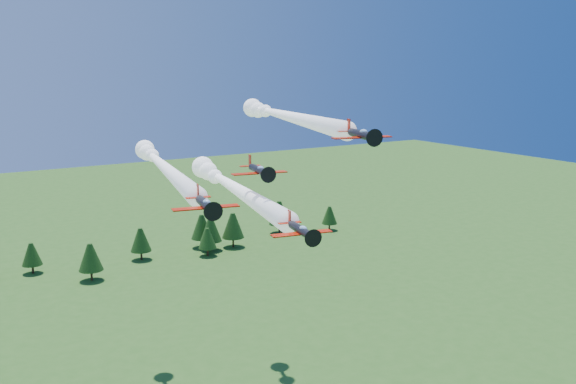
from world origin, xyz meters
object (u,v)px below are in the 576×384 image
plane_left (161,164)px  plane_slot (259,170)px  plane_lead (230,185)px  plane_right (282,115)px

plane_left → plane_slot: plane_slot is taller
plane_lead → plane_left: plane_left is taller
plane_left → plane_slot: (2.83, -27.76, 2.61)m
plane_right → plane_slot: plane_right is taller
plane_lead → plane_slot: bearing=-88.6°
plane_lead → plane_right: size_ratio=0.85×
plane_left → plane_right: size_ratio=1.01×
plane_left → plane_right: bearing=-2.3°
plane_right → plane_lead: bearing=-132.3°
plane_left → plane_slot: bearing=-72.4°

